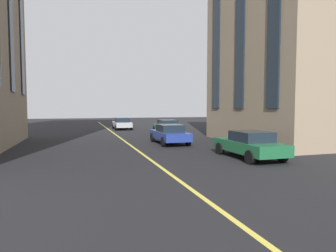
{
  "coord_description": "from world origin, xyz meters",
  "views": [
    {
      "loc": [
        7.09,
        3.31,
        2.54
      ],
      "look_at": [
        17.47,
        0.09,
        1.85
      ],
      "focal_mm": 30.77,
      "sensor_mm": 36.0,
      "label": 1
    }
  ],
  "objects": [
    {
      "name": "car_green_far",
      "position": [
        19.65,
        -4.9,
        0.7
      ],
      "size": [
        4.4,
        1.95,
        1.37
      ],
      "color": "#1E6038",
      "rests_on": "ground_plane"
    },
    {
      "name": "car_blue_trailing",
      "position": [
        26.44,
        -2.81,
        0.7
      ],
      "size": [
        4.4,
        1.95,
        1.37
      ],
      "color": "navy",
      "rests_on": "ground_plane"
    },
    {
      "name": "car_silver_near",
      "position": [
        41.09,
        -1.53,
        0.7
      ],
      "size": [
        4.4,
        1.95,
        1.37
      ],
      "color": "#B7BABF",
      "rests_on": "ground_plane"
    },
    {
      "name": "car_green_parked_a",
      "position": [
        33.89,
        -4.9,
        0.7
      ],
      "size": [
        4.4,
        1.95,
        1.37
      ],
      "color": "#1E6038",
      "rests_on": "ground_plane"
    },
    {
      "name": "lane_centre_line",
      "position": [
        20.0,
        0.0,
        0.0
      ],
      "size": [
        80.0,
        0.16,
        0.01
      ],
      "color": "#D8C64C",
      "rests_on": "ground_plane"
    },
    {
      "name": "building_right_near",
      "position": [
        24.94,
        -11.9,
        8.96
      ],
      "size": [
        10.87,
        8.91,
        17.92
      ],
      "color": "gray",
      "rests_on": "ground_plane"
    }
  ]
}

